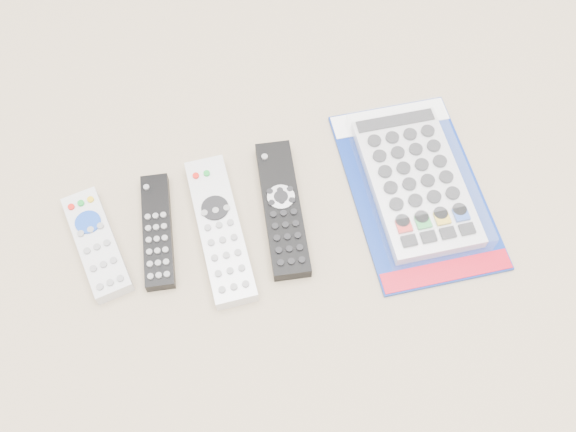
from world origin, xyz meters
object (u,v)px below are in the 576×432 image
object	(u,v)px
remote_small_grey	(97,244)
remote_slim_black	(157,231)
remote_large_black	(282,208)
jumbo_remote_packaged	(416,181)
remote_silver_dvd	(220,229)

from	to	relation	value
remote_small_grey	remote_slim_black	distance (m)	0.08
remote_large_black	remote_small_grey	bearing A→B (deg)	-175.70
jumbo_remote_packaged	remote_large_black	bearing A→B (deg)	179.69
remote_large_black	jumbo_remote_packaged	distance (m)	0.19
remote_small_grey	remote_large_black	xyz separation A→B (m)	(0.25, -0.02, -0.00)
remote_silver_dvd	remote_small_grey	bearing A→B (deg)	172.72
remote_small_grey	jumbo_remote_packaged	bearing A→B (deg)	-13.04
remote_slim_black	remote_large_black	world-z (taller)	remote_large_black
remote_slim_black	remote_silver_dvd	xyz separation A→B (m)	(0.08, -0.02, 0.00)
remote_silver_dvd	remote_slim_black	bearing A→B (deg)	166.12
remote_slim_black	remote_large_black	xyz separation A→B (m)	(0.17, -0.02, 0.00)
remote_silver_dvd	remote_large_black	distance (m)	0.09
remote_slim_black	remote_silver_dvd	world-z (taller)	remote_silver_dvd
remote_silver_dvd	remote_large_black	xyz separation A→B (m)	(0.09, 0.01, -0.00)
remote_small_grey	remote_silver_dvd	bearing A→B (deg)	-17.91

